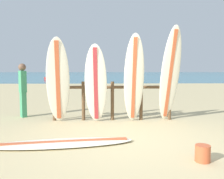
# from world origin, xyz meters

# --- Properties ---
(ground_plane) EXTENTS (120.00, 120.00, 0.00)m
(ground_plane) POSITION_xyz_m (0.00, 0.00, 0.00)
(ground_plane) COLOR #CCB784
(ocean_water) EXTENTS (120.00, 80.00, 0.01)m
(ocean_water) POSITION_xyz_m (0.00, 58.00, 0.00)
(ocean_water) COLOR teal
(ocean_water) RESTS_ON ground
(surfboard_rack) EXTENTS (3.18, 0.09, 1.03)m
(surfboard_rack) POSITION_xyz_m (-0.24, 1.94, 0.64)
(surfboard_rack) COLOR brown
(surfboard_rack) RESTS_ON ground
(surfboard_leaning_far_left) EXTENTS (0.64, 0.63, 2.13)m
(surfboard_leaning_far_left) POSITION_xyz_m (-1.61, 1.61, 1.07)
(surfboard_leaning_far_left) COLOR silver
(surfboard_leaning_far_left) RESTS_ON ground
(surfboard_leaning_left) EXTENTS (0.56, 0.63, 1.96)m
(surfboard_leaning_left) POSITION_xyz_m (-0.66, 1.54, 0.98)
(surfboard_leaning_left) COLOR white
(surfboard_leaning_left) RESTS_ON ground
(surfboard_leaning_center_left) EXTENTS (0.51, 0.76, 2.20)m
(surfboard_leaning_center_left) POSITION_xyz_m (0.28, 1.51, 1.10)
(surfboard_leaning_center_left) COLOR silver
(surfboard_leaning_center_left) RESTS_ON ground
(surfboard_leaning_center) EXTENTS (0.54, 0.84, 2.40)m
(surfboard_leaning_center) POSITION_xyz_m (1.20, 1.61, 1.20)
(surfboard_leaning_center) COLOR silver
(surfboard_leaning_center) RESTS_ON ground
(surfboard_lying_on_sand) EXTENTS (2.67, 0.92, 0.08)m
(surfboard_lying_on_sand) POSITION_xyz_m (-1.23, -0.16, 0.04)
(surfboard_lying_on_sand) COLOR white
(surfboard_lying_on_sand) RESTS_ON ground
(beachgoer_standing) EXTENTS (0.27, 0.29, 1.52)m
(beachgoer_standing) POSITION_xyz_m (-2.75, 2.41, 0.83)
(beachgoer_standing) COLOR #3F9966
(beachgoer_standing) RESTS_ON ground
(small_boat_offshore) EXTENTS (1.78, 2.74, 0.71)m
(small_boat_offshore) POSITION_xyz_m (-7.06, 24.61, 0.26)
(small_boat_offshore) COLOR #B22D28
(small_boat_offshore) RESTS_ON ocean_water
(sand_bucket) EXTENTS (0.22, 0.22, 0.25)m
(sand_bucket) POSITION_xyz_m (0.99, -1.00, 0.12)
(sand_bucket) COLOR #CC5933
(sand_bucket) RESTS_ON ground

